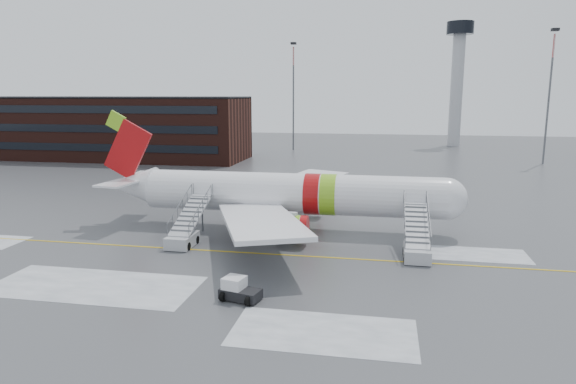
% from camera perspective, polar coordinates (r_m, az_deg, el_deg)
% --- Properties ---
extents(ground, '(260.00, 260.00, 0.00)m').
position_cam_1_polar(ground, '(43.67, -7.05, -6.17)').
color(ground, '#494C4F').
rests_on(ground, ground).
extents(airliner, '(35.03, 32.97, 11.18)m').
position_cam_1_polar(airliner, '(48.58, -0.67, -0.20)').
color(airliner, white).
rests_on(airliner, ground).
extents(airstair_fwd, '(2.05, 7.70, 3.48)m').
position_cam_1_polar(airstair_fwd, '(41.96, 14.10, -5.61)').
color(airstair_fwd, '#AEB0B5').
rests_on(airstair_fwd, ground).
extents(airstair_aft, '(2.05, 7.70, 3.48)m').
position_cam_1_polar(airstair_aft, '(45.02, -11.34, -4.38)').
color(airstair_aft, '#ADAFB4').
rests_on(airstair_aft, ground).
extents(pushback_tug, '(2.74, 2.29, 1.43)m').
position_cam_1_polar(pushback_tug, '(32.84, -5.55, -10.78)').
color(pushback_tug, black).
rests_on(pushback_tug, ground).
extents(terminal_building, '(62.00, 16.11, 12.30)m').
position_cam_1_polar(terminal_building, '(111.21, -20.89, 6.74)').
color(terminal_building, '#3F1E16').
rests_on(terminal_building, ground).
extents(control_tower, '(6.40, 6.40, 30.00)m').
position_cam_1_polar(control_tower, '(135.97, 18.34, 12.81)').
color(control_tower, '#B2B5BA').
rests_on(control_tower, ground).
extents(light_mast_far_ne, '(1.20, 1.20, 24.25)m').
position_cam_1_polar(light_mast_far_ne, '(105.84, 27.08, 10.25)').
color(light_mast_far_ne, '#595B60').
rests_on(light_mast_far_ne, ground).
extents(light_mast_far_n, '(1.20, 1.20, 24.25)m').
position_cam_1_polar(light_mast_far_n, '(119.59, 0.60, 11.33)').
color(light_mast_far_n, '#595B60').
rests_on(light_mast_far_n, ground).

